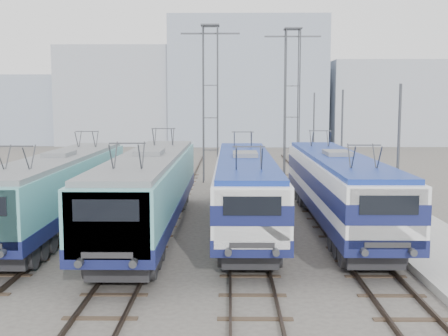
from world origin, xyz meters
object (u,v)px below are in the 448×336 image
mast_front (398,167)px  mast_rear (314,134)px  catenary_tower_west (210,96)px  mast_mid (342,145)px  locomotive_far_right (337,183)px  locomotive_center_right (245,184)px  catenary_tower_east (292,97)px  locomotive_far_left (59,186)px  locomotive_center_left (149,187)px

mast_front → mast_rear: size_ratio=1.00×
catenary_tower_west → mast_mid: catenary_tower_west is taller
locomotive_far_right → mast_front: bearing=-62.0°
locomotive_center_right → mast_rear: size_ratio=2.53×
mast_mid → locomotive_center_right: bearing=-126.3°
locomotive_center_right → catenary_tower_east: bearing=77.2°
locomotive_center_right → locomotive_far_right: bearing=1.6°
catenary_tower_east → mast_front: bearing=-84.5°
locomotive_far_left → locomotive_center_left: (4.50, -0.85, 0.09)m
locomotive_center_left → locomotive_center_right: bearing=13.8°
catenary_tower_west → locomotive_center_right: bearing=-82.3°
locomotive_far_left → catenary_tower_east: (13.25, 18.90, 4.42)m
mast_front → locomotive_center_left: bearing=168.3°
locomotive_far_right → mast_rear: (1.85, 20.52, 1.20)m
locomotive_far_left → mast_front: mast_front is taller
locomotive_center_right → locomotive_far_right: size_ratio=0.99×
locomotive_center_left → mast_front: (10.85, -2.25, 1.18)m
locomotive_center_right → catenary_tower_west: size_ratio=1.48×
locomotive_far_left → mast_mid: 17.79m
mast_mid → locomotive_far_right: bearing=-102.3°
catenary_tower_east → mast_rear: (2.10, 2.00, -3.14)m
locomotive_center_right → catenary_tower_west: (-2.25, 16.64, 4.38)m
mast_rear → locomotive_far_left: bearing=-126.3°
locomotive_far_right → mast_front: size_ratio=2.57×
locomotive_center_left → locomotive_far_right: 9.08m
locomotive_center_right → mast_mid: size_ratio=2.53×
locomotive_far_right → catenary_tower_west: size_ratio=1.50×
catenary_tower_west → mast_front: catenary_tower_west is taller
locomotive_far_left → mast_rear: mast_rear is taller
mast_front → mast_mid: bearing=90.0°
mast_mid → mast_rear: same height
catenary_tower_west → catenary_tower_east: size_ratio=1.00×
locomotive_far_left → catenary_tower_west: bearing=68.2°
locomotive_far_right → mast_front: (1.85, -3.48, 1.20)m
locomotive_far_left → mast_front: bearing=-11.4°
catenary_tower_east → mast_mid: (2.10, -10.00, -3.14)m
locomotive_center_left → catenary_tower_east: bearing=66.1°
locomotive_center_left → catenary_tower_east: (8.75, 19.75, 4.32)m
catenary_tower_east → catenary_tower_west: bearing=-162.9°
locomotive_center_left → mast_front: bearing=-11.7°
locomotive_far_left → locomotive_center_left: size_ratio=0.96×
locomotive_far_right → mast_mid: mast_mid is taller
locomotive_far_right → catenary_tower_west: bearing=112.2°
locomotive_far_left → mast_front: 15.71m
locomotive_center_right → mast_front: 7.29m
catenary_tower_west → locomotive_far_left: bearing=-111.8°
locomotive_far_left → catenary_tower_east: catenary_tower_east is taller
locomotive_far_left → catenary_tower_west: (6.75, 16.90, 4.42)m
locomotive_far_left → catenary_tower_east: size_ratio=1.49×
catenary_tower_west → mast_rear: (8.60, 4.00, -3.14)m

